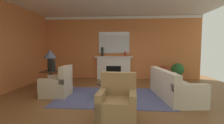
{
  "coord_description": "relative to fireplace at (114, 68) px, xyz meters",
  "views": [
    {
      "loc": [
        0.29,
        -4.74,
        1.49
      ],
      "look_at": [
        -0.14,
        1.18,
        1.0
      ],
      "focal_mm": 26.59,
      "sensor_mm": 36.0,
      "label": 1
    }
  ],
  "objects": [
    {
      "name": "sofa",
      "position": [
        1.97,
        -2.92,
        -0.23
      ],
      "size": [
        1.12,
        2.18,
        0.85
      ],
      "color": "beige",
      "rests_on": "ground_plane"
    },
    {
      "name": "armchair_facing_fireplace",
      "position": [
        0.36,
        -4.5,
        -0.22
      ],
      "size": [
        0.84,
        0.84,
        0.95
      ],
      "color": "#9E7A4C",
      "rests_on": "ground_plane"
    },
    {
      "name": "side_table",
      "position": [
        -2.09,
        -2.34,
        -0.13
      ],
      "size": [
        0.56,
        0.56,
        0.7
      ],
      "color": "#3D2D1E",
      "rests_on": "ground_plane"
    },
    {
      "name": "wall_window",
      "position": [
        -3.46,
        -2.91,
        0.99
      ],
      "size": [
        0.12,
        7.33,
        3.04
      ],
      "primitive_type": "cube",
      "color": "#CC723D",
      "rests_on": "ground_plane"
    },
    {
      "name": "coffee_table",
      "position": [
        0.16,
        -2.96,
        -0.19
      ],
      "size": [
        1.0,
        1.0,
        0.45
      ],
      "color": "#3D2D1E",
      "rests_on": "ground_plane"
    },
    {
      "name": "book_red_cover",
      "position": [
        0.03,
        -2.81,
        -0.05
      ],
      "size": [
        0.23,
        0.2,
        0.05
      ],
      "primitive_type": "cube",
      "rotation": [
        0.0,
        0.0,
        0.07
      ],
      "color": "maroon",
      "rests_on": "coffee_table"
    },
    {
      "name": "area_rug",
      "position": [
        0.16,
        -2.96,
        -0.52
      ],
      "size": [
        3.32,
        2.24,
        0.01
      ],
      "primitive_type": "cube",
      "color": "#4C517A",
      "rests_on": "ground_plane"
    },
    {
      "name": "vase_mantel_right",
      "position": [
        0.55,
        -0.05,
        0.7
      ],
      "size": [
        0.11,
        0.11,
        0.23
      ],
      "primitive_type": "cylinder",
      "color": "#9E3328",
      "rests_on": "fireplace"
    },
    {
      "name": "vase_tall_corner",
      "position": [
        2.29,
        -0.3,
        -0.2
      ],
      "size": [
        0.28,
        0.28,
        0.66
      ],
      "primitive_type": "cylinder",
      "color": "#9E3328",
      "rests_on": "ground_plane"
    },
    {
      "name": "vase_on_side_table",
      "position": [
        -1.94,
        -2.46,
        0.37
      ],
      "size": [
        0.16,
        0.16,
        0.4
      ],
      "primitive_type": "cylinder",
      "color": "black",
      "rests_on": "side_table"
    },
    {
      "name": "table_lamp",
      "position": [
        -2.09,
        -2.34,
        0.7
      ],
      "size": [
        0.44,
        0.44,
        0.75
      ],
      "color": "black",
      "rests_on": "side_table"
    },
    {
      "name": "wall_fireplace",
      "position": [
        0.21,
        0.21,
        0.99
      ],
      "size": [
        7.82,
        0.12,
        3.04
      ],
      "primitive_type": "cube",
      "color": "#CC723D",
      "rests_on": "ground_plane"
    },
    {
      "name": "book_art_folio",
      "position": [
        0.22,
        -2.78,
        -0.01
      ],
      "size": [
        0.22,
        0.2,
        0.04
      ],
      "primitive_type": "cube",
      "rotation": [
        0.0,
        0.0,
        0.16
      ],
      "color": "tan",
      "rests_on": "coffee_table"
    },
    {
      "name": "potted_plant",
      "position": [
        2.89,
        -0.39,
        -0.04
      ],
      "size": [
        0.56,
        0.56,
        0.83
      ],
      "color": "#BCB29E",
      "rests_on": "ground_plane"
    },
    {
      "name": "book_small_novel",
      "position": [
        0.18,
        -2.79,
        0.03
      ],
      "size": [
        0.2,
        0.19,
        0.06
      ],
      "primitive_type": "cube",
      "rotation": [
        0.0,
        0.0,
        -0.05
      ],
      "color": "tan",
      "rests_on": "coffee_table"
    },
    {
      "name": "mantel_mirror",
      "position": [
        0.0,
        0.12,
        1.24
      ],
      "size": [
        1.49,
        0.04,
        1.02
      ],
      "primitive_type": "cube",
      "color": "silver"
    },
    {
      "name": "fireplace",
      "position": [
        0.0,
        0.0,
        0.0
      ],
      "size": [
        1.8,
        0.35,
        1.11
      ],
      "color": "white",
      "rests_on": "ground_plane"
    },
    {
      "name": "armchair_near_window",
      "position": [
        -1.58,
        -2.98,
        -0.22
      ],
      "size": [
        0.81,
        0.81,
        0.95
      ],
      "color": "#C1B293",
      "rests_on": "ground_plane"
    },
    {
      "name": "ground_plane",
      "position": [
        0.21,
        -3.21,
        -0.53
      ],
      "size": [
        9.39,
        9.39,
        0.0
      ],
      "primitive_type": "plane",
      "color": "brown"
    },
    {
      "name": "vase_mantel_left",
      "position": [
        -0.55,
        -0.05,
        0.8
      ],
      "size": [
        0.12,
        0.12,
        0.43
      ],
      "primitive_type": "cylinder",
      "color": "black",
      "rests_on": "fireplace"
    },
    {
      "name": "crown_moulding",
      "position": [
        0.21,
        0.13,
        2.43
      ],
      "size": [
        7.82,
        0.08,
        0.12
      ],
      "primitive_type": "cube",
      "color": "white"
    }
  ]
}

